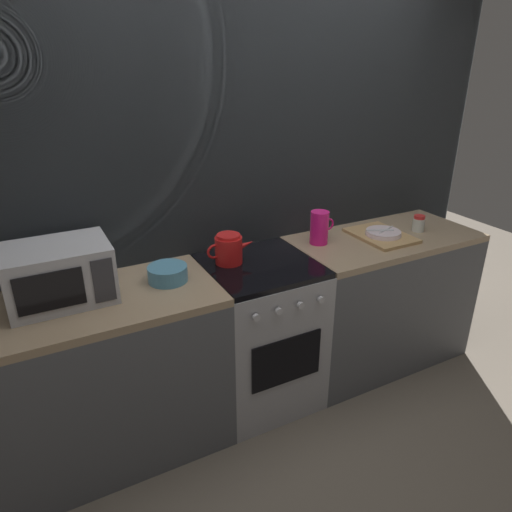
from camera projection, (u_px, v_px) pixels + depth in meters
The scene contains 11 objects.
ground_plane at pixel (260, 394), 2.91m from camera, with size 8.00×8.00×0.00m, color #6B6054.
back_wall at pixel (234, 196), 2.70m from camera, with size 3.60×0.05×2.40m.
counter_left at pixel (103, 379), 2.35m from camera, with size 1.20×0.60×0.90m.
stove_unit at pixel (260, 333), 2.73m from camera, with size 0.60×0.63×0.90m.
counter_right at pixel (378, 299), 3.12m from camera, with size 1.20×0.60×0.90m.
microwave at pixel (59, 273), 2.13m from camera, with size 0.46×0.35×0.27m.
kettle at pixel (229, 249), 2.53m from camera, with size 0.28×0.15×0.17m.
mixing_bowl at pixel (168, 273), 2.35m from camera, with size 0.20×0.20×0.08m, color teal.
pitcher at pixel (320, 227), 2.79m from camera, with size 0.16×0.11×0.20m.
dish_pile at pixel (382, 234), 2.91m from camera, with size 0.30×0.40×0.06m.
spice_jar at pixel (419, 223), 3.00m from camera, with size 0.08×0.08×0.10m.
Camera 1 is at (-1.10, -2.05, 1.96)m, focal length 32.66 mm.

